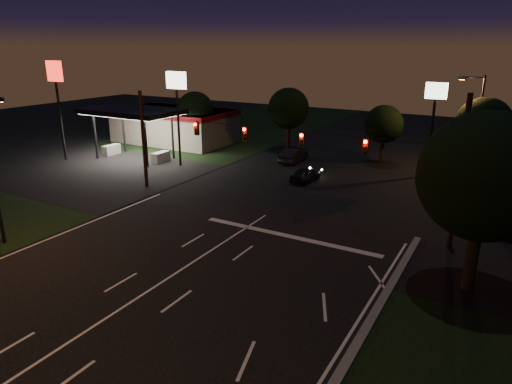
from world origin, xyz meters
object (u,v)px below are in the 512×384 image
Objects in this scene: utility_pole_right at (449,246)px; car_oncoming_b at (294,155)px; car_oncoming_a at (305,175)px; tree_right_near at (485,177)px.

utility_pole_right is 2.06× the size of car_oncoming_b.
utility_pole_right is 15.35m from car_oncoming_a.
utility_pole_right is at bearing 107.53° from tree_right_near.
car_oncoming_a is at bearing 138.24° from tree_right_near.
car_oncoming_a is 7.00m from car_oncoming_b.
utility_pole_right is 2.46× the size of car_oncoming_a.
car_oncoming_b is (-3.88, 5.83, 0.09)m from car_oncoming_a.
car_oncoming_b is at bearing 140.40° from utility_pole_right.
car_oncoming_b is at bearing 134.39° from tree_right_near.
utility_pole_right is at bearing 152.70° from car_oncoming_a.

